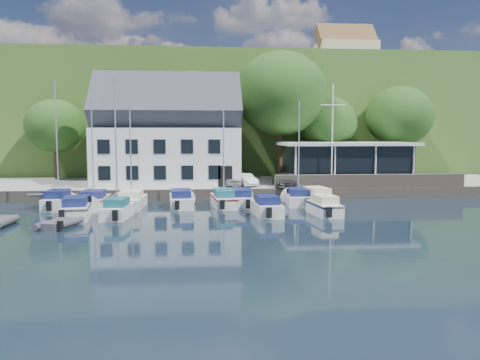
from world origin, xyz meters
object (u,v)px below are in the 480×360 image
at_px(car_silver, 228,179).
at_px(boat_r1_3, 181,198).
at_px(boat_r1_4, 224,152).
at_px(dinghy_1, 59,223).
at_px(boat_r1_1, 93,154).
at_px(club_pavilion, 345,162).
at_px(boat_r1_0, 57,150).
at_px(boat_r1_6, 299,154).
at_px(boat_r2_4, 324,205).
at_px(car_blue, 292,179).
at_px(car_dgrey, 284,180).
at_px(boat_r1_7, 316,196).
at_px(harbor_building, 168,140).
at_px(car_white, 246,180).
at_px(boat_r1_2, 131,154).
at_px(boat_r2_3, 267,205).
at_px(flagpole, 332,136).
at_px(boat_r2_1, 116,155).
at_px(boat_r2_0, 77,207).
at_px(boat_r1_5, 242,197).

distance_m(car_silver, boat_r1_3, 7.86).
xyz_separation_m(boat_r1_4, dinghy_1, (-10.84, -7.73, -4.16)).
bearing_deg(car_silver, boat_r1_1, -166.58).
xyz_separation_m(club_pavilion, boat_r1_0, (-26.04, -8.82, 1.65)).
bearing_deg(boat_r1_3, boat_r1_6, -2.14).
bearing_deg(boat_r2_4, car_blue, 85.16).
bearing_deg(car_blue, car_silver, -168.34).
xyz_separation_m(car_silver, boat_r2_4, (6.35, -11.27, -0.90)).
relative_size(car_dgrey, boat_r1_3, 0.63).
relative_size(boat_r1_6, boat_r1_7, 1.31).
bearing_deg(boat_r1_6, boat_r2_4, -74.49).
relative_size(harbor_building, car_white, 4.05).
bearing_deg(car_dgrey, car_silver, 166.64).
relative_size(boat_r1_0, boat_r1_4, 1.05).
xyz_separation_m(boat_r1_2, boat_r1_4, (7.42, -0.09, 0.16)).
bearing_deg(boat_r2_3, car_dgrey, 69.16).
relative_size(flagpole, boat_r1_3, 1.44).
relative_size(boat_r1_2, boat_r2_4, 1.60).
xyz_separation_m(car_silver, car_blue, (6.10, -0.56, -0.02)).
relative_size(boat_r2_1, boat_r2_4, 1.65).
height_order(car_dgrey, dinghy_1, car_dgrey).
xyz_separation_m(boat_r1_0, dinghy_1, (2.28, -7.86, -4.36)).
bearing_deg(boat_r2_4, car_dgrey, 90.84).
bearing_deg(boat_r1_2, flagpole, 17.71).
height_order(boat_r1_3, boat_r1_6, boat_r1_6).
bearing_deg(boat_r1_0, boat_r1_3, -1.05).
relative_size(harbor_building, boat_r1_2, 1.66).
height_order(car_white, flagpole, flagpole).
xyz_separation_m(boat_r1_2, boat_r2_0, (-3.26, -4.17, -3.57)).
distance_m(boat_r2_3, boat_r2_4, 4.21).
distance_m(car_blue, boat_r2_3, 11.23).
bearing_deg(boat_r1_1, boat_r2_0, -91.89).
xyz_separation_m(boat_r1_0, boat_r1_5, (14.65, 0.19, -3.97)).
distance_m(boat_r1_5, dinghy_1, 14.76).
bearing_deg(boat_r1_7, boat_r2_4, -105.28).
distance_m(car_white, boat_r1_4, 7.48).
bearing_deg(car_white, boat_r1_0, -176.36).
height_order(car_silver, boat_r1_2, boat_r1_2).
xyz_separation_m(boat_r1_5, boat_r1_6, (4.77, 0.26, 3.54)).
xyz_separation_m(car_silver, boat_r1_3, (-4.26, -6.55, -0.92)).
bearing_deg(boat_r1_5, boat_r2_3, -67.65).
bearing_deg(boat_r1_5, harbor_building, 131.38).
bearing_deg(dinghy_1, car_white, 66.76).
bearing_deg(boat_r2_3, boat_r1_3, 141.07).
bearing_deg(car_silver, dinghy_1, -145.19).
distance_m(car_white, dinghy_1, 19.46).
distance_m(boat_r1_2, boat_r1_4, 7.42).
relative_size(boat_r1_1, boat_r1_2, 1.01).
bearing_deg(boat_r2_0, boat_r2_3, -9.26).
distance_m(harbor_building, car_silver, 7.46).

